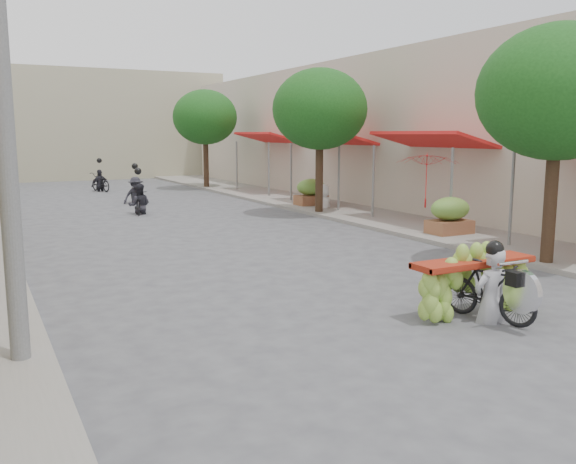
{
  "coord_description": "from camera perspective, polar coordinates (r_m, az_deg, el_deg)",
  "views": [
    {
      "loc": [
        -5.78,
        -5.1,
        2.93
      ],
      "look_at": [
        -0.57,
        4.96,
        1.1
      ],
      "focal_mm": 38.0,
      "sensor_mm": 36.0,
      "label": 1
    }
  ],
  "objects": [
    {
      "name": "ground",
      "position": [
        8.25,
        20.19,
        -12.22
      ],
      "size": [
        120.0,
        120.0,
        0.0
      ],
      "primitive_type": "plane",
      "color": "#57575C",
      "rests_on": "ground"
    },
    {
      "name": "sidewalk_right",
      "position": [
        24.0,
        5.01,
        2.27
      ],
      "size": [
        4.0,
        60.0,
        0.12
      ],
      "primitive_type": "cube",
      "color": "gray",
      "rests_on": "ground"
    },
    {
      "name": "shophouse_row_right",
      "position": [
        26.09,
        15.73,
        8.99
      ],
      "size": [
        9.77,
        40.0,
        6.0
      ],
      "color": "beige",
      "rests_on": "ground"
    },
    {
      "name": "far_building",
      "position": [
        43.49,
        -20.05,
        9.38
      ],
      "size": [
        20.0,
        6.0,
        7.0
      ],
      "primitive_type": "cube",
      "color": "#B0A98B",
      "rests_on": "ground"
    },
    {
      "name": "street_tree_near",
      "position": [
        14.45,
        23.93,
        11.79
      ],
      "size": [
        3.4,
        3.4,
        5.25
      ],
      "color": "#3A2719",
      "rests_on": "ground"
    },
    {
      "name": "street_tree_mid",
      "position": [
        22.15,
        2.99,
        11.37
      ],
      "size": [
        3.4,
        3.4,
        5.25
      ],
      "color": "#3A2719",
      "rests_on": "ground"
    },
    {
      "name": "street_tree_far",
      "position": [
        33.07,
        -7.77,
        10.57
      ],
      "size": [
        3.4,
        3.4,
        5.25
      ],
      "color": "#3A2719",
      "rests_on": "ground"
    },
    {
      "name": "produce_crate_mid",
      "position": [
        17.9,
        14.92,
        1.75
      ],
      "size": [
        1.2,
        0.88,
        1.16
      ],
      "color": "brown",
      "rests_on": "ground"
    },
    {
      "name": "produce_crate_far",
      "position": [
        24.37,
        2.17,
        3.95
      ],
      "size": [
        1.2,
        0.88,
        1.16
      ],
      "color": "brown",
      "rests_on": "ground"
    },
    {
      "name": "banana_motorbike",
      "position": [
        10.18,
        17.83,
        -3.76
      ],
      "size": [
        2.2,
        1.83,
        2.2
      ],
      "color": "black",
      "rests_on": "ground"
    },
    {
      "name": "market_umbrella",
      "position": [
        18.11,
        12.97,
        7.29
      ],
      "size": [
        2.05,
        2.05,
        1.62
      ],
      "rotation": [
        0.0,
        0.0,
        -0.17
      ],
      "color": "red",
      "rests_on": "ground"
    },
    {
      "name": "pedestrian",
      "position": [
        23.37,
        3.34,
        4.51
      ],
      "size": [
        1.03,
        0.81,
        1.83
      ],
      "rotation": [
        0.0,
        0.0,
        3.49
      ],
      "color": "white",
      "rests_on": "ground"
    },
    {
      "name": "bg_motorbike_a",
      "position": [
        23.1,
        -13.79,
        3.58
      ],
      "size": [
        0.92,
        1.51,
        1.95
      ],
      "color": "black",
      "rests_on": "ground"
    },
    {
      "name": "bg_motorbike_b",
      "position": [
        26.68,
        -14.09,
        4.41
      ],
      "size": [
        1.06,
        1.72,
        1.95
      ],
      "color": "black",
      "rests_on": "ground"
    },
    {
      "name": "bg_motorbike_c",
      "position": [
        32.8,
        -17.18,
        5.02
      ],
      "size": [
        1.08,
        1.79,
        1.95
      ],
      "color": "black",
      "rests_on": "ground"
    }
  ]
}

